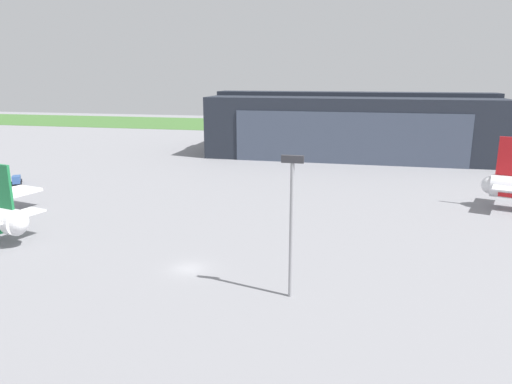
% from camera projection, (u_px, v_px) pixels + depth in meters
% --- Properties ---
extents(ground_plane, '(440.00, 440.00, 0.00)m').
position_uv_depth(ground_plane, '(188.00, 269.00, 61.19)').
color(ground_plane, gray).
extents(grass_field_strip, '(440.00, 56.00, 0.08)m').
position_uv_depth(grass_field_strip, '(317.00, 126.00, 226.88)').
color(grass_field_strip, '#427033').
rests_on(grass_field_strip, ground_plane).
extents(maintenance_hangar, '(83.48, 35.97, 19.08)m').
position_uv_depth(maintenance_hangar, '(351.00, 125.00, 146.71)').
color(maintenance_hangar, '#232833').
rests_on(maintenance_hangar, ground_plane).
extents(baggage_tug, '(4.19, 4.86, 2.06)m').
position_uv_depth(baggage_tug, '(16.00, 179.00, 107.98)').
color(baggage_tug, '#335693').
rests_on(baggage_tug, ground_plane).
extents(apron_light_mast, '(2.40, 0.50, 16.12)m').
position_uv_depth(apron_light_mast, '(292.00, 215.00, 51.36)').
color(apron_light_mast, '#99999E').
rests_on(apron_light_mast, ground_plane).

